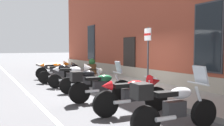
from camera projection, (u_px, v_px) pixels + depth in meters
The scene contains 12 objects.
ground_plane at pixel (114, 90), 9.44m from camera, with size 140.00×140.00×0.00m, color #424244.
sidewalk at pixel (139, 86), 10.03m from camera, with size 31.26×2.43×0.15m, color gray.
lane_stripe at pixel (33, 99), 7.87m from camera, with size 31.26×0.12×0.01m, color silver.
motorcycle_orange_sport at pixel (56, 69), 12.87m from camera, with size 0.70×2.04×1.00m.
motorcycle_black_sport at pixel (62, 72), 11.40m from camera, with size 0.79×2.08×1.02m.
motorcycle_white_sport at pixel (74, 75), 10.07m from camera, with size 0.85×2.00×1.04m.
motorcycle_black_naked at pixel (86, 81), 8.90m from camera, with size 0.69×1.97×0.93m.
motorcycle_green_touring at pixel (98, 85), 7.42m from camera, with size 0.67×2.11×1.29m.
motorcycle_red_sport at pixel (135, 93), 6.08m from camera, with size 0.62×2.16×1.01m.
motorcycle_silver_touring at pixel (172, 106), 4.70m from camera, with size 0.66×2.08×1.35m.
parking_sign at pixel (148, 50), 8.33m from camera, with size 0.36×0.07×2.31m.
barrel_planter at pixel (92, 67), 13.84m from camera, with size 0.56×0.56×0.94m.
Camera 1 is at (8.09, -4.68, 1.74)m, focal length 37.28 mm.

